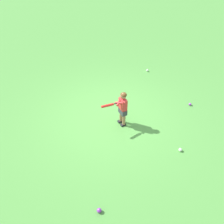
{
  "coord_description": "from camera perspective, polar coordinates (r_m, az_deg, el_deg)",
  "views": [
    {
      "loc": [
        -5.89,
        0.4,
        5.13
      ],
      "look_at": [
        -0.29,
        -0.05,
        0.45
      ],
      "focal_mm": 42.09,
      "sensor_mm": 36.0,
      "label": 1
    }
  ],
  "objects": [
    {
      "name": "ground_plane",
      "position": [
        7.82,
        -0.54,
        -1.19
      ],
      "size": [
        40.0,
        40.0,
        0.0
      ],
      "primitive_type": "plane",
      "color": "#519942"
    },
    {
      "name": "child_batter",
      "position": [
        7.2,
        2.16,
        1.27
      ],
      "size": [
        0.46,
        0.73,
        1.08
      ],
      "color": "#232328",
      "rests_on": "ground"
    },
    {
      "name": "play_ball_far_right",
      "position": [
        7.07,
        14.62,
        -7.95
      ],
      "size": [
        0.09,
        0.09,
        0.09
      ],
      "primitive_type": "sphere",
      "color": "white",
      "rests_on": "ground"
    },
    {
      "name": "play_ball_by_bucket",
      "position": [
        5.85,
        -2.81,
        -20.57
      ],
      "size": [
        0.1,
        0.1,
        0.1
      ],
      "primitive_type": "sphere",
      "color": "purple",
      "rests_on": "ground"
    },
    {
      "name": "play_ball_midfield",
      "position": [
        8.6,
        16.59,
        1.63
      ],
      "size": [
        0.08,
        0.08,
        0.08
      ],
      "primitive_type": "sphere",
      "color": "purple",
      "rests_on": "ground"
    },
    {
      "name": "play_ball_far_left",
      "position": [
        10.03,
        7.67,
        8.95
      ],
      "size": [
        0.08,
        0.08,
        0.08
      ],
      "primitive_type": "sphere",
      "color": "white",
      "rests_on": "ground"
    }
  ]
}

